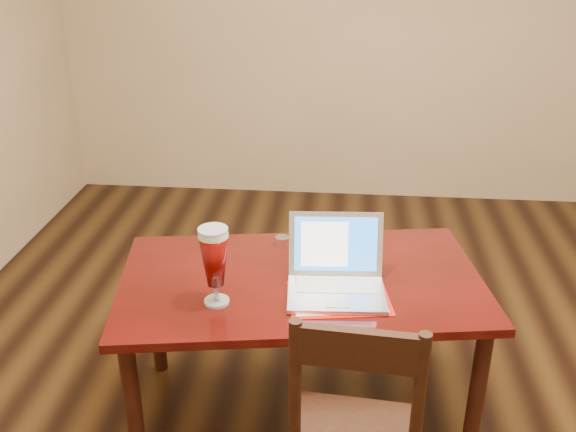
{
  "coord_description": "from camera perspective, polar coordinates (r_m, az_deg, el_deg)",
  "views": [
    {
      "loc": [
        -0.19,
        -2.1,
        1.94
      ],
      "look_at": [
        -0.39,
        0.03,
        0.95
      ],
      "focal_mm": 40.0,
      "sensor_mm": 36.0,
      "label": 1
    }
  ],
  "objects": [
    {
      "name": "ground",
      "position": [
        2.86,
        8.2,
        -17.99
      ],
      "size": [
        5.0,
        5.0,
        0.0
      ],
      "primitive_type": "plane",
      "color": "black",
      "rests_on": "ground"
    },
    {
      "name": "dining_table",
      "position": [
        2.54,
        0.99,
        -6.83
      ],
      "size": [
        1.52,
        1.01,
        0.96
      ],
      "rotation": [
        0.0,
        0.0,
        0.16
      ],
      "color": "#470A09",
      "rests_on": "ground"
    }
  ]
}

